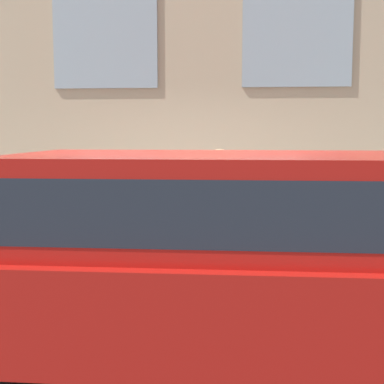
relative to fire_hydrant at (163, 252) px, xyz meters
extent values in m
plane|color=#514F4C|center=(-0.50, -0.25, -0.57)|extent=(80.00, 80.00, 0.00)
cube|color=#B2ADA3|center=(0.67, -0.25, -0.49)|extent=(2.34, 60.00, 0.15)
cube|color=#8C9EA8|center=(1.82, -1.56, 2.67)|extent=(0.03, 1.46, 1.54)
cube|color=#8C9EA8|center=(1.82, 1.06, 2.67)|extent=(0.03, 1.46, 1.54)
cylinder|color=red|center=(0.00, 0.00, -0.39)|extent=(0.31, 0.31, 0.04)
cylinder|color=red|center=(0.00, 0.00, -0.07)|extent=(0.23, 0.23, 0.69)
sphere|color=maroon|center=(0.00, 0.00, 0.27)|extent=(0.24, 0.24, 0.24)
cylinder|color=black|center=(0.00, 0.00, 0.35)|extent=(0.08, 0.08, 0.10)
cylinder|color=red|center=(0.00, -0.16, 0.01)|extent=(0.09, 0.10, 0.09)
cylinder|color=red|center=(0.00, 0.16, 0.01)|extent=(0.09, 0.10, 0.09)
cylinder|color=#726651|center=(0.27, -0.59, -0.05)|extent=(0.11, 0.11, 0.73)
cylinder|color=#726651|center=(0.42, -0.59, -0.05)|extent=(0.11, 0.11, 0.73)
cube|color=#72288C|center=(0.35, -0.59, 0.59)|extent=(0.20, 0.14, 0.55)
cylinder|color=#72288C|center=(0.20, -0.59, 0.60)|extent=(0.09, 0.09, 0.52)
cylinder|color=#72288C|center=(0.49, -0.59, 0.60)|extent=(0.09, 0.09, 0.52)
sphere|color=#8C6647|center=(0.35, -0.59, 0.99)|extent=(0.24, 0.24, 0.24)
cylinder|color=black|center=(-0.78, 1.00, -0.24)|extent=(0.24, 0.65, 0.65)
cylinder|color=black|center=(-0.78, -2.02, -0.24)|extent=(0.24, 0.65, 0.65)
cube|color=#A5140F|center=(-1.62, -0.51, 0.11)|extent=(1.92, 4.86, 0.71)
cube|color=#A5140F|center=(-1.62, -0.63, 0.80)|extent=(1.69, 3.01, 0.67)
cube|color=#1E232D|center=(-1.62, -0.63, 0.80)|extent=(1.70, 2.77, 0.43)
camera|label=1|loc=(-5.62, -0.81, 1.30)|focal=50.00mm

